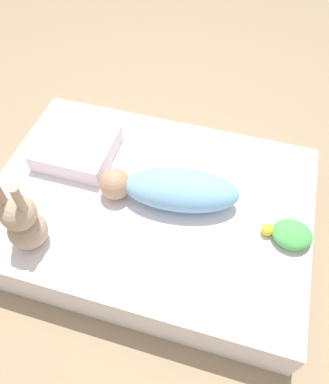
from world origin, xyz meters
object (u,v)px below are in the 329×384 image
(pillow, at_px, (77,148))
(turtle_plush, at_px, (290,234))
(swaddled_baby, at_px, (171,189))
(bunny_plush, at_px, (24,222))

(pillow, bearing_deg, turtle_plush, 169.44)
(swaddled_baby, height_order, pillow, swaddled_baby)
(swaddled_baby, xyz_separation_m, pillow, (0.49, -0.13, -0.03))
(swaddled_baby, bearing_deg, bunny_plush, 27.44)
(swaddled_baby, distance_m, bunny_plush, 0.59)
(bunny_plush, relative_size, turtle_plush, 1.77)
(swaddled_baby, distance_m, turtle_plush, 0.51)
(pillow, height_order, bunny_plush, bunny_plush)
(pillow, distance_m, turtle_plush, 1.01)
(bunny_plush, bearing_deg, swaddled_baby, -143.90)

